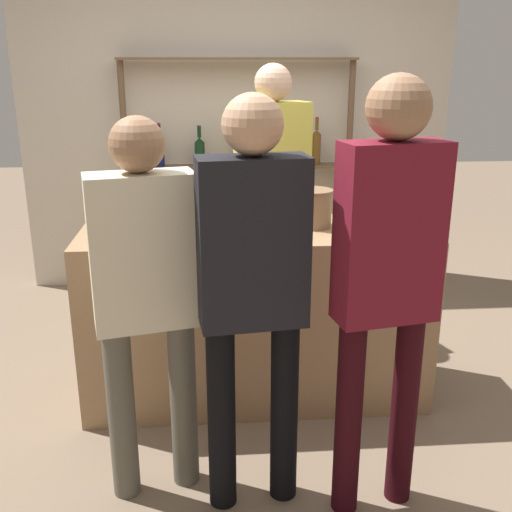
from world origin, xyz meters
name	(u,v)px	position (x,y,z in m)	size (l,w,h in m)	color
ground_plane	(256,391)	(0.00, 0.00, 0.00)	(16.00, 16.00, 0.00)	#7A6651
bar_counter	(256,314)	(0.00, 0.00, 0.48)	(1.85, 0.63, 0.97)	#997551
back_wall	(237,115)	(0.00, 1.91, 1.40)	(3.45, 0.12, 2.80)	beige
back_shelf	(240,143)	(0.01, 1.73, 1.20)	(1.83, 0.18, 1.85)	brown
counter_bottle_0	(388,210)	(0.66, -0.15, 1.10)	(0.09, 0.09, 0.34)	black
counter_bottle_1	(242,208)	(-0.08, -0.02, 1.09)	(0.08, 0.08, 0.34)	#0F1956
counter_bottle_2	(248,200)	(-0.03, 0.18, 1.09)	(0.08, 0.08, 0.32)	silver
counter_bottle_3	(152,212)	(-0.53, -0.13, 1.11)	(0.07, 0.07, 0.36)	#0F1956
counter_bottle_4	(140,199)	(-0.62, 0.18, 1.11)	(0.09, 0.09, 0.34)	#0F1956
ice_bucket	(314,208)	(0.31, 0.04, 1.07)	(0.20, 0.20, 0.20)	#846647
cork_jar	(102,218)	(-0.80, 0.03, 1.04)	(0.10, 0.10, 0.15)	silver
server_behind_counter	(272,181)	(0.17, 0.84, 1.07)	(0.51, 0.35, 1.81)	brown
customer_right	(387,266)	(0.42, -0.94, 1.08)	(0.42, 0.24, 1.78)	black
customer_left	(146,285)	(-0.51, -0.77, 0.96)	(0.45, 0.27, 1.63)	#575347
customer_center	(253,278)	(-0.08, -0.88, 1.02)	(0.43, 0.23, 1.72)	black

